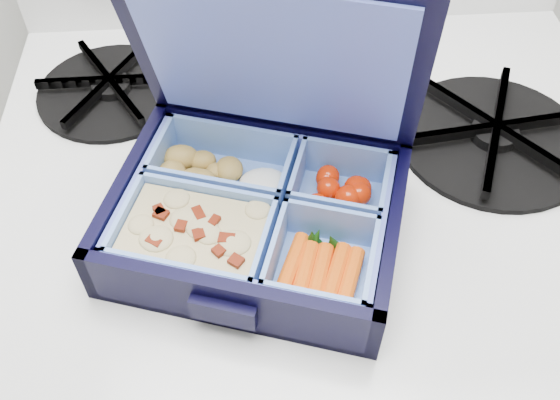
{
  "coord_description": "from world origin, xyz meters",
  "views": [
    {
      "loc": [
        0.62,
        1.3,
        1.33
      ],
      "look_at": [
        0.64,
        1.62,
        0.95
      ],
      "focal_mm": 40.0,
      "sensor_mm": 36.0,
      "label": 1
    }
  ],
  "objects_px": {
    "bento_box": "(257,216)",
    "burner_grate": "(495,132)",
    "stove": "(305,387)",
    "fork": "(341,137)"
  },
  "relations": [
    {
      "from": "bento_box",
      "to": "burner_grate",
      "type": "xyz_separation_m",
      "value": [
        0.23,
        0.1,
        -0.01
      ]
    },
    {
      "from": "stove",
      "to": "fork",
      "type": "xyz_separation_m",
      "value": [
        0.03,
        0.05,
        0.46
      ]
    },
    {
      "from": "bento_box",
      "to": "stove",
      "type": "bearing_deg",
      "value": 64.11
    },
    {
      "from": "burner_grate",
      "to": "fork",
      "type": "height_order",
      "value": "burner_grate"
    },
    {
      "from": "burner_grate",
      "to": "fork",
      "type": "bearing_deg",
      "value": 174.47
    },
    {
      "from": "bento_box",
      "to": "burner_grate",
      "type": "height_order",
      "value": "bento_box"
    },
    {
      "from": "stove",
      "to": "bento_box",
      "type": "xyz_separation_m",
      "value": [
        -0.06,
        -0.06,
        0.48
      ]
    },
    {
      "from": "stove",
      "to": "burner_grate",
      "type": "height_order",
      "value": "burner_grate"
    },
    {
      "from": "bento_box",
      "to": "fork",
      "type": "distance_m",
      "value": 0.14
    },
    {
      "from": "stove",
      "to": "burner_grate",
      "type": "xyz_separation_m",
      "value": [
        0.17,
        0.03,
        0.47
      ]
    }
  ]
}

